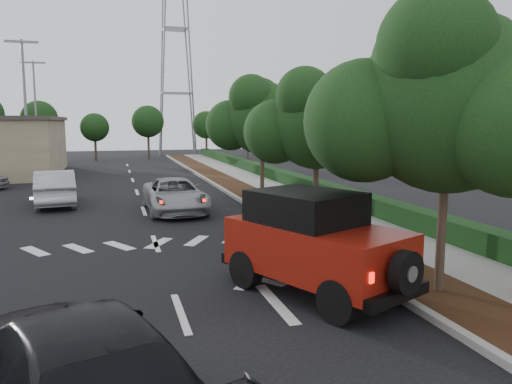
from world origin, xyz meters
name	(u,v)px	position (x,y,z in m)	size (l,w,h in m)	color
ground	(181,313)	(0.00, 0.00, 0.00)	(120.00, 120.00, 0.00)	black
curb	(247,204)	(4.60, 12.00, 0.07)	(0.20, 70.00, 0.15)	#9E9B93
planting_strip	(268,204)	(5.60, 12.00, 0.06)	(1.80, 70.00, 0.12)	black
sidewalk	(307,202)	(7.50, 12.00, 0.06)	(2.00, 70.00, 0.12)	gray
hedge	(334,194)	(8.90, 12.00, 0.40)	(0.80, 70.00, 0.80)	black
transmission_tower	(178,155)	(6.00, 48.00, 0.00)	(7.00, 4.00, 28.00)	slate
street_tree_near	(438,295)	(5.60, -0.50, 0.00)	(3.80, 3.80, 5.92)	black
street_tree_mid	(315,230)	(5.60, 6.50, 0.00)	(3.20, 3.20, 5.32)	black
street_tree_far	(262,202)	(5.60, 13.00, 0.00)	(3.40, 3.40, 5.62)	black
light_pole_a	(30,180)	(-6.50, 26.00, 0.00)	(2.00, 0.22, 9.00)	slate
light_pole_b	(39,165)	(-7.50, 38.00, 0.00)	(2.00, 0.22, 9.00)	slate
red_jeep	(309,242)	(2.91, 0.46, 1.15)	(3.48, 4.65, 2.27)	black
silver_suv_ahead	(175,195)	(1.27, 11.47, 0.71)	(2.34, 5.08, 1.41)	#999BA0
black_suv_oncoming	(75,370)	(-1.72, -3.44, 0.79)	(2.21, 5.42, 1.57)	black
silver_sedan_oncoming	(55,188)	(-3.80, 14.81, 0.80)	(1.69, 4.86, 1.60)	#B6B7BE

